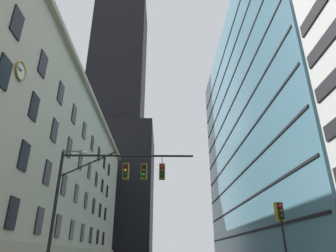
% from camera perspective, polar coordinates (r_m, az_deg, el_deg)
% --- Properties ---
extents(station_building, '(13.31, 59.81, 23.09)m').
position_cam_1_polar(station_building, '(42.38, -24.83, -7.56)').
color(station_building, '#BCAF93').
rests_on(station_building, ground).
extents(dark_skyscraper, '(25.23, 25.23, 172.69)m').
position_cam_1_polar(dark_skyscraper, '(101.33, -9.86, 6.50)').
color(dark_skyscraper, black).
rests_on(dark_skyscraper, ground).
extents(glass_office_midrise, '(19.57, 48.88, 41.32)m').
position_cam_1_polar(glass_office_midrise, '(52.60, 22.67, -0.17)').
color(glass_office_midrise, teal).
rests_on(glass_office_midrise, ground).
extents(traffic_signal_mast, '(9.02, 0.63, 7.65)m').
position_cam_1_polar(traffic_signal_mast, '(19.93, -9.73, -10.47)').
color(traffic_signal_mast, black).
rests_on(traffic_signal_mast, sidewalk_left).
extents(traffic_light_near_right, '(0.40, 0.63, 3.96)m').
position_cam_1_polar(traffic_light_near_right, '(18.67, 20.94, -16.00)').
color(traffic_light_near_right, black).
rests_on(traffic_light_near_right, sidewalk_right).
extents(street_lamppost, '(2.04, 0.32, 8.98)m').
position_cam_1_polar(street_lamppost, '(24.34, -20.22, -12.69)').
color(street_lamppost, '#47474C').
rests_on(street_lamppost, sidewalk_left).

